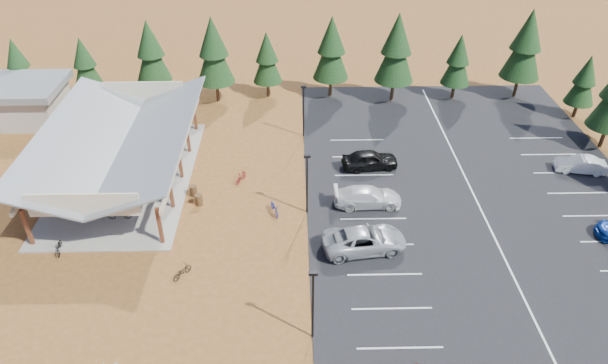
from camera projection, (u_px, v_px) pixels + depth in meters
The scene contains 36 objects.
ground at pixel (240, 229), 39.98m from camera, with size 140.00×140.00×0.00m, color brown.
asphalt_lot at pixel (477, 202), 42.79m from camera, with size 27.00×44.00×0.04m, color black.
concrete_pad at pixel (127, 178), 45.56m from camera, with size 10.60×18.60×0.10m, color gray.
bike_pavilion at pixel (119, 139), 43.43m from camera, with size 11.65×19.40×4.97m.
outbuilding at pixel (9, 101), 53.28m from camera, with size 11.00×7.00×3.90m.
lamp_post_0 at pixel (313, 300), 30.13m from camera, with size 0.50×0.25×5.14m.
lamp_post_1 at pixel (307, 180), 40.05m from camera, with size 0.50×0.25×5.14m.
lamp_post_2 at pixel (304, 108), 49.97m from camera, with size 0.50×0.25×5.14m.
trash_bin_0 at pixel (199, 200), 42.29m from camera, with size 0.60×0.60×0.90m, color #4B321B.
trash_bin_1 at pixel (194, 191), 43.33m from camera, with size 0.60×0.60×0.90m, color #4B321B.
pine_0 at pixel (18, 63), 55.67m from camera, with size 2.94×2.94×6.85m.
pine_1 at pixel (84, 63), 55.70m from camera, with size 2.97×2.97×6.93m.
pine_2 at pixel (150, 51), 55.71m from camera, with size 3.64×3.64×8.49m.
pine_3 at pixel (214, 51), 54.84m from camera, with size 3.90×3.90×9.09m.
pine_4 at pixel (267, 58), 56.48m from camera, with size 3.07×3.07×7.14m.
pine_5 at pixel (331, 48), 55.97m from camera, with size 3.77×3.77×8.77m.
pine_6 at pixel (396, 48), 54.84m from camera, with size 4.05×4.05×9.42m.
pine_7 at pixel (458, 60), 56.09m from camera, with size 3.04×3.04×7.09m.
pine_8 at pixel (526, 45), 55.54m from camera, with size 4.10×4.10×9.55m.
pine_13 at pixel (585, 80), 52.62m from camera, with size 2.80×2.80×6.53m.
bike_0 at pixel (88, 208), 41.24m from camera, with size 0.56×1.61×0.85m, color black.
bike_1 at pixel (108, 179), 44.45m from camera, with size 0.45×1.60×0.96m, color #9EA0A6.
bike_2 at pixel (102, 169), 45.81m from camera, with size 0.56×1.61×0.85m, color navy.
bike_3 at pixel (105, 137), 50.16m from camera, with size 0.47×1.68×1.01m, color maroon.
bike_4 at pixel (119, 214), 40.61m from camera, with size 0.61×1.75×0.92m, color black.
bike_5 at pixel (137, 182), 44.07m from camera, with size 0.48×1.70×1.02m, color #989CA1.
bike_6 at pixel (150, 166), 46.04m from camera, with size 0.66×1.89×0.99m, color navy.
bike_7 at pixel (164, 138), 50.15m from camera, with size 0.46×1.63×0.98m, color #A10B2D.
bike_8 at pixel (59, 247), 37.71m from camera, with size 0.58×1.65×0.87m, color black.
bike_12 at pixel (182, 272), 35.69m from camera, with size 0.55×1.57×0.83m, color black.
bike_14 at pixel (275, 208), 41.38m from camera, with size 0.64×1.84×0.97m, color navy.
bike_15 at pixel (241, 177), 44.93m from camera, with size 0.46×1.62×0.97m, color maroon.
car_2 at pixel (364, 240), 37.67m from camera, with size 2.72×5.89×1.64m, color #9C9FA3.
car_3 at pixel (368, 197), 42.03m from camera, with size 2.14×5.26×1.53m, color silver.
car_4 at pixel (370, 160), 46.46m from camera, with size 1.92×4.77×1.63m, color black.
car_9 at pixel (580, 165), 46.03m from camera, with size 1.45×4.15×1.37m, color white.
Camera 1 is at (4.04, -31.19, 25.38)m, focal length 32.00 mm.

